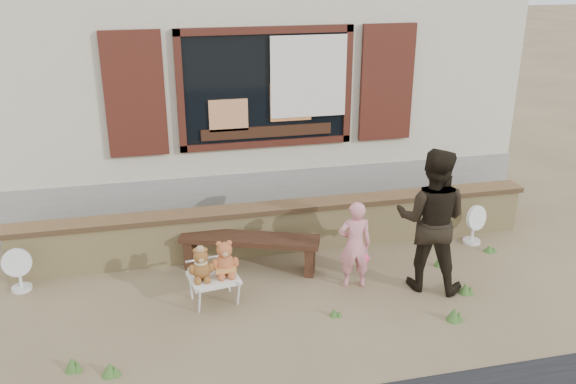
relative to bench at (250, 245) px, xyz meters
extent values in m
plane|color=brown|center=(0.51, -0.55, -0.33)|extent=(80.00, 80.00, 0.00)
cube|color=#9E9780|center=(0.51, 3.95, 2.07)|extent=(8.00, 5.00, 3.20)
cube|color=gray|center=(0.51, 3.95, 0.07)|extent=(8.04, 5.04, 0.80)
cube|color=black|center=(0.51, 1.42, 1.72)|extent=(2.30, 0.04, 1.50)
cube|color=#3E1912|center=(0.51, 1.40, 2.52)|extent=(2.50, 0.08, 0.10)
cube|color=#3E1912|center=(0.51, 1.40, 0.92)|extent=(2.50, 0.08, 0.10)
cube|color=#3E1912|center=(-0.69, 1.40, 1.72)|extent=(0.10, 0.08, 1.70)
cube|color=#3E1912|center=(1.71, 1.40, 1.72)|extent=(0.10, 0.08, 1.70)
cube|color=#35150E|center=(-1.29, 1.39, 1.72)|extent=(0.80, 0.07, 1.70)
cube|color=#35150E|center=(2.31, 1.39, 1.72)|extent=(0.80, 0.07, 1.70)
cube|color=silver|center=(1.11, 1.35, 1.87)|extent=(1.10, 0.02, 1.15)
cube|color=black|center=(0.51, 1.39, 1.10)|extent=(1.90, 0.06, 0.16)
cube|color=tan|center=(-0.04, 1.39, 1.37)|extent=(0.55, 0.06, 0.45)
cube|color=#E08447|center=(0.86, 1.39, 1.52)|extent=(0.60, 0.06, 0.55)
cube|color=tan|center=(0.51, 0.45, -0.03)|extent=(7.00, 0.30, 0.60)
cube|color=brown|center=(0.51, 0.45, 0.30)|extent=(7.10, 0.36, 0.07)
cube|color=black|center=(0.00, 0.00, 0.09)|extent=(1.79, 0.98, 0.07)
cube|color=black|center=(-0.73, 0.27, -0.14)|extent=(0.22, 0.35, 0.38)
cube|color=black|center=(0.73, -0.27, -0.14)|extent=(0.22, 0.35, 0.38)
cube|color=silver|center=(-0.55, -0.70, -0.02)|extent=(0.61, 0.56, 0.04)
cylinder|color=silver|center=(-0.74, -0.95, -0.19)|extent=(0.03, 0.03, 0.29)
cylinder|color=silver|center=(-0.29, -0.87, -0.19)|extent=(0.03, 0.03, 0.29)
cylinder|color=silver|center=(-0.80, -0.53, -0.19)|extent=(0.03, 0.03, 0.29)
cylinder|color=silver|center=(-0.35, -0.46, -0.19)|extent=(0.03, 0.03, 0.29)
imported|color=pink|center=(1.16, -0.72, 0.22)|extent=(0.44, 0.32, 1.11)
imported|color=black|center=(2.03, -0.92, 0.55)|extent=(1.08, 1.02, 1.76)
cylinder|color=silver|center=(-2.80, 0.09, -0.31)|extent=(0.24, 0.24, 0.04)
cylinder|color=silver|center=(-2.80, 0.09, -0.16)|extent=(0.04, 0.04, 0.30)
cylinder|color=silver|center=(-2.80, 0.09, 0.06)|extent=(0.35, 0.13, 0.35)
cylinder|color=silver|center=(3.18, 0.04, -0.31)|extent=(0.24, 0.24, 0.04)
cylinder|color=silver|center=(3.18, 0.04, -0.16)|extent=(0.04, 0.04, 0.31)
cylinder|color=silver|center=(3.18, 0.04, 0.06)|extent=(0.37, 0.23, 0.35)
cone|color=#3C6327|center=(0.73, -1.32, -0.28)|extent=(0.11, 0.11, 0.10)
cone|color=#3C6327|center=(-1.69, -1.82, -0.27)|extent=(0.18, 0.18, 0.13)
cone|color=#3C6327|center=(2.41, -1.20, -0.26)|extent=(0.16, 0.16, 0.14)
cone|color=#3C6327|center=(2.41, -0.49, -0.27)|extent=(0.12, 0.12, 0.12)
cone|color=#3C6327|center=(-2.05, -1.66, -0.26)|extent=(0.16, 0.16, 0.15)
cone|color=#3C6327|center=(3.28, -0.27, -0.29)|extent=(0.16, 0.16, 0.09)
cone|color=#3C6327|center=(2.00, -1.71, -0.25)|extent=(0.17, 0.17, 0.15)
camera|label=1|loc=(-1.11, -6.94, 3.46)|focal=38.00mm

